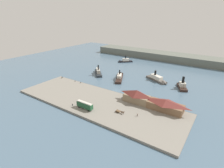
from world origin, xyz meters
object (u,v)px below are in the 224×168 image
at_px(ferry_mid_harbor, 182,85).
at_px(ferry_outer_harbor, 158,79).
at_px(mooring_post_center_west, 75,81).
at_px(pedestrian_at_waters_edge, 72,105).
at_px(ferry_moored_west, 98,72).
at_px(pedestrian_near_cart, 62,78).
at_px(ferry_moored_east, 124,61).
at_px(ferry_shed_central_terminal, 165,105).
at_px(mooring_post_east, 81,83).
at_px(street_tram, 85,105).
at_px(horse_cart, 120,111).
at_px(mooring_post_center_east, 62,77).
at_px(ferry_shed_east_terminal, 137,96).
at_px(ferry_approaching_east, 120,77).
at_px(pedestrian_by_tram, 137,115).

relative_size(ferry_mid_harbor, ferry_outer_harbor, 0.74).
xyz_separation_m(mooring_post_center_west, ferry_mid_harbor, (73.04, 38.37, 0.12)).
bearing_deg(mooring_post_center_west, ferry_outer_harbor, 37.34).
xyz_separation_m(pedestrian_at_waters_edge, ferry_moored_west, (-26.80, 58.03, -0.23)).
distance_m(pedestrian_near_cart, ferry_moored_west, 33.62).
distance_m(pedestrian_near_cart, ferry_moored_east, 79.79).
bearing_deg(ferry_outer_harbor, pedestrian_near_cart, -148.21).
relative_size(ferry_moored_west, ferry_outer_harbor, 0.85).
bearing_deg(pedestrian_at_waters_edge, ferry_moored_west, 114.79).
height_order(ferry_shed_central_terminal, mooring_post_east, ferry_shed_central_terminal).
xyz_separation_m(street_tram, mooring_post_east, (-29.77, 27.72, -2.07)).
distance_m(horse_cart, mooring_post_east, 52.77).
distance_m(ferry_shed_central_terminal, mooring_post_center_east, 89.74).
bearing_deg(ferry_moored_east, ferry_shed_east_terminal, -54.90).
xyz_separation_m(horse_cart, ferry_moored_west, (-54.24, 49.03, -0.43)).
bearing_deg(ferry_moored_east, ferry_mid_harbor, -27.93).
xyz_separation_m(ferry_shed_central_terminal, ferry_outer_harbor, (-20.67, 44.02, -2.75)).
bearing_deg(ferry_mid_harbor, ferry_shed_central_terminal, -88.37).
relative_size(ferry_shed_central_terminal, horse_cart, 3.68).
xyz_separation_m(ferry_mid_harbor, ferry_approaching_east, (-49.60, -8.52, -0.46)).
relative_size(ferry_moored_east, ferry_outer_harbor, 0.70).
height_order(horse_cart, mooring_post_center_west, horse_cart).
height_order(ferry_moored_west, ferry_mid_harbor, ferry_mid_harbor).
relative_size(pedestrian_by_tram, ferry_moored_west, 0.09).
bearing_deg(mooring_post_center_west, pedestrian_near_cart, -174.79).
bearing_deg(street_tram, ferry_shed_east_terminal, 49.86).
bearing_deg(ferry_shed_east_terminal, ferry_shed_central_terminal, 0.51).
relative_size(ferry_shed_east_terminal, mooring_post_east, 17.74).
xyz_separation_m(ferry_shed_east_terminal, ferry_mid_harbor, (16.63, 41.69, -3.42)).
height_order(ferry_moored_west, ferry_moored_east, ferry_moored_west).
distance_m(street_tram, pedestrian_near_cart, 56.85).
distance_m(ferry_shed_east_terminal, street_tram, 31.99).
bearing_deg(ferry_moored_west, ferry_approaching_east, 2.74).
xyz_separation_m(pedestrian_by_tram, ferry_moored_east, (-64.37, 94.97, -0.62)).
relative_size(ferry_shed_east_terminal, street_tram, 1.51).
xyz_separation_m(pedestrian_by_tram, mooring_post_center_east, (-79.62, 18.17, -0.32)).
bearing_deg(pedestrian_at_waters_edge, mooring_post_east, 126.06).
height_order(pedestrian_near_cart, mooring_post_center_west, pedestrian_near_cart).
bearing_deg(pedestrian_by_tram, ferry_shed_east_terminal, 118.34).
height_order(ferry_shed_east_terminal, pedestrian_by_tram, ferry_shed_east_terminal).
distance_m(pedestrian_by_tram, pedestrian_near_cart, 80.41).
relative_size(ferry_moored_east, ferry_approaching_east, 0.61).
bearing_deg(pedestrian_at_waters_edge, pedestrian_by_tram, 17.29).
relative_size(mooring_post_center_east, ferry_moored_east, 0.06).
height_order(ferry_shed_central_terminal, mooring_post_center_west, ferry_shed_central_terminal).
bearing_deg(pedestrian_near_cart, street_tram, -27.72).
bearing_deg(pedestrian_at_waters_edge, mooring_post_center_east, 145.25).
distance_m(ferry_shed_central_terminal, mooring_post_center_west, 74.35).
bearing_deg(ferry_moored_west, ferry_shed_east_terminal, -29.86).
bearing_deg(horse_cart, ferry_mid_harbor, 72.70).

